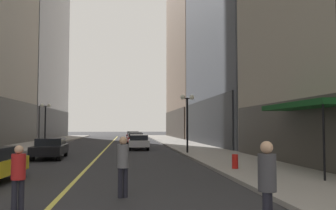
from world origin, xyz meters
name	(u,v)px	position (x,y,z in m)	size (l,w,h in m)	color
ground_plane	(109,145)	(0.00, 35.00, 0.00)	(200.00, 200.00, 0.00)	#2D2D30
sidewalk_left	(31,145)	(-8.25, 35.00, 0.07)	(4.50, 78.00, 0.15)	#9E9991
sidewalk_right	(183,144)	(8.25, 35.00, 0.07)	(4.50, 78.00, 0.15)	#9E9991
lane_centre_stripe	(109,145)	(0.00, 35.00, 0.00)	(0.16, 70.00, 0.01)	#E5D64C
storefront_awning_right	(304,106)	(9.69, 10.05, 2.99)	(1.60, 5.83, 3.12)	#144C1E
car_black	(51,147)	(-2.95, 19.13, 0.72)	(2.03, 4.83, 1.32)	black
car_silver	(139,141)	(3.01, 27.69, 0.72)	(1.84, 4.77, 1.32)	#B7B7BC
car_red	(135,138)	(2.89, 36.69, 0.72)	(1.98, 4.10, 1.32)	#B21919
car_blue	(135,136)	(3.10, 43.80, 0.72)	(1.82, 4.17, 1.32)	navy
car_maroon	(133,135)	(2.89, 50.97, 0.72)	(2.09, 4.77, 1.32)	maroon
pedestrian_with_orange_bag	(267,181)	(4.56, 1.58, 1.06)	(0.48, 0.48, 1.81)	black
pedestrian_in_grey_suit	(123,162)	(1.85, 5.80, 1.04)	(0.44, 0.44, 1.78)	black
pedestrian_in_red_jacket	(18,173)	(-0.66, 4.29, 0.94)	(0.46, 0.46, 1.62)	black
traffic_light_near_right	(294,45)	(5.35, 2.02, 3.74)	(3.43, 0.35, 5.65)	black
street_lamp_left_far	(45,115)	(-6.40, 33.13, 3.26)	(1.06, 0.36, 4.43)	black
street_lamp_right_mid	(187,111)	(6.40, 21.32, 3.26)	(1.06, 0.36, 4.43)	black
fire_hydrant_right	(235,163)	(6.90, 11.20, 0.40)	(0.28, 0.28, 0.80)	red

